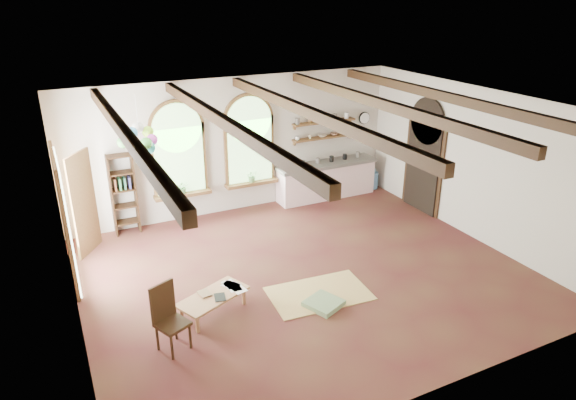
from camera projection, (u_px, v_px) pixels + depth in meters
floor at (305, 273)px, 9.76m from camera, size 8.00×8.00×0.00m
ceiling_beams at (307, 112)px, 8.59m from camera, size 6.20×6.80×0.18m
window_left at (179, 153)px, 11.42m from camera, size 1.30×0.28×2.20m
window_right at (249, 143)px, 12.11m from camera, size 1.30×0.28×2.20m
left_doorway at (65, 221)px, 9.21m from camera, size 0.10×1.90×2.50m
right_doorway at (423, 166)px, 12.20m from camera, size 0.10×1.30×2.40m
kitchen_counter at (326, 180)px, 13.18m from camera, size 2.68×0.62×0.94m
wall_shelf_lower at (324, 137)px, 12.92m from camera, size 1.70×0.24×0.04m
wall_shelf_upper at (324, 122)px, 12.77m from camera, size 1.70×0.24×0.04m
wall_clock at (364, 118)px, 13.36m from camera, size 0.32×0.04×0.32m
bookshelf at (123, 194)px, 11.08m from camera, size 0.53×0.32×1.80m
coffee_table at (213, 297)px, 8.44m from camera, size 1.31×0.98×0.34m
side_chair at (172, 331)px, 7.60m from camera, size 0.55×0.55×1.06m
floor_mat at (319, 293)px, 9.08m from camera, size 1.83×1.22×0.02m
floor_cushion at (324, 303)px, 8.72m from camera, size 0.71×0.71×0.09m
water_jug_a at (372, 179)px, 13.85m from camera, size 0.30×0.30×0.58m
water_jug_b at (358, 183)px, 13.68m from camera, size 0.27×0.27×0.52m
balloon_cluster at (139, 140)px, 9.81m from camera, size 0.77×0.79×1.14m
table_book at (199, 295)px, 8.41m from camera, size 0.22×0.28×0.02m
tablet at (220, 297)px, 8.36m from camera, size 0.23×0.29×0.01m
potted_plant_left at (183, 187)px, 11.63m from camera, size 0.27×0.23×0.30m
potted_plant_right at (252, 176)px, 12.32m from camera, size 0.27×0.23×0.30m
shelf_cup_a at (297, 138)px, 12.59m from camera, size 0.12×0.10×0.10m
shelf_cup_b at (310, 137)px, 12.73m from camera, size 0.10×0.10×0.09m
shelf_bowl_a at (322, 136)px, 12.88m from camera, size 0.22×0.22×0.05m
shelf_bowl_b at (334, 134)px, 13.02m from camera, size 0.20×0.20×0.06m
shelf_vase at (346, 130)px, 13.14m from camera, size 0.18×0.18×0.19m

